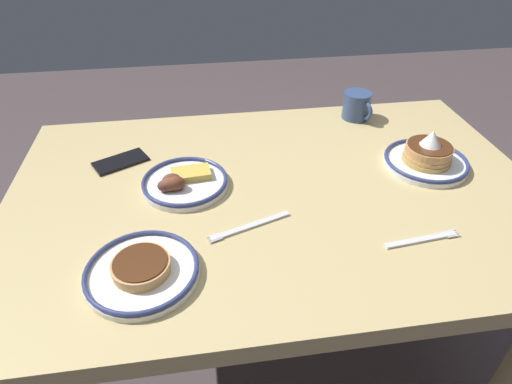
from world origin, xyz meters
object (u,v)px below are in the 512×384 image
(coffee_mug, at_px, (357,105))
(cell_phone, at_px, (121,161))
(fork_near, at_px, (249,226))
(plate_center_pancakes, at_px, (142,271))
(fork_far, at_px, (423,239))
(plate_far_companion, at_px, (427,157))
(plate_near_main, at_px, (183,182))

(coffee_mug, distance_m, cell_phone, 0.76)
(coffee_mug, xyz_separation_m, fork_near, (0.42, 0.49, -0.04))
(plate_center_pancakes, xyz_separation_m, fork_far, (-0.60, -0.02, -0.01))
(plate_center_pancakes, distance_m, coffee_mug, 0.89)
(plate_far_companion, xyz_separation_m, coffee_mug, (0.09, -0.31, 0.02))
(coffee_mug, relative_size, fork_near, 0.58)
(fork_near, bearing_deg, cell_phone, -45.47)
(coffee_mug, distance_m, fork_near, 0.65)
(plate_near_main, xyz_separation_m, plate_far_companion, (-0.66, -0.01, 0.01))
(cell_phone, bearing_deg, plate_far_companion, 142.99)
(plate_center_pancakes, bearing_deg, cell_phone, -78.61)
(cell_phone, bearing_deg, coffee_mug, 165.21)
(coffee_mug, height_order, cell_phone, coffee_mug)
(fork_far, bearing_deg, coffee_mug, -94.73)
(plate_near_main, relative_size, cell_phone, 1.54)
(coffee_mug, bearing_deg, cell_phone, 12.91)
(plate_near_main, distance_m, coffee_mug, 0.65)
(plate_near_main, height_order, cell_phone, plate_near_main)
(cell_phone, bearing_deg, fork_far, 120.84)
(plate_far_companion, xyz_separation_m, cell_phone, (0.84, -0.14, -0.02))
(plate_center_pancakes, relative_size, coffee_mug, 1.98)
(plate_center_pancakes, bearing_deg, fork_far, -178.49)
(plate_center_pancakes, bearing_deg, fork_near, -153.56)
(plate_far_companion, bearing_deg, cell_phone, -9.31)
(plate_center_pancakes, distance_m, fork_near, 0.26)
(coffee_mug, bearing_deg, plate_center_pancakes, 43.03)
(plate_center_pancakes, height_order, fork_far, plate_center_pancakes)
(plate_far_companion, bearing_deg, coffee_mug, -72.82)
(plate_near_main, xyz_separation_m, plate_center_pancakes, (0.08, 0.30, -0.00))
(plate_far_companion, bearing_deg, plate_center_pancakes, 22.02)
(fork_near, bearing_deg, plate_near_main, -51.15)
(plate_near_main, bearing_deg, cell_phone, -39.61)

